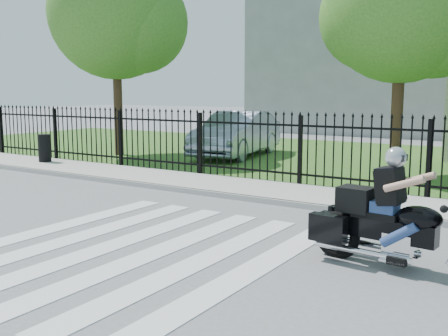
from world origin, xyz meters
The scene contains 12 objects.
ground centered at (0.00, 0.00, 0.00)m, with size 120.00×120.00×0.00m, color slate.
crosswalk centered at (0.00, 0.00, 0.01)m, with size 5.00×5.50×0.01m, color silver, non-canonical shape.
sidewalk centered at (0.00, 5.00, 0.06)m, with size 40.00×2.00×0.12m, color #ADAAA3.
curb centered at (0.00, 4.00, 0.06)m, with size 40.00×0.12×0.12m, color #ADAAA3.
grass_strip centered at (0.00, 12.00, 0.01)m, with size 40.00×12.00×0.02m, color #30571E.
iron_fence centered at (0.00, 6.00, 0.90)m, with size 26.00×0.04×1.80m.
tree_left centered at (-8.50, 8.50, 5.17)m, with size 4.80×4.80×7.58m.
tree_mid centered at (1.50, 9.00, 4.67)m, with size 4.20×4.20×6.78m.
building_tall centered at (-3.00, 26.00, 6.00)m, with size 15.00×10.00×12.00m, color #94989D.
motorcycle_rider centered at (3.59, 1.27, 0.69)m, with size 2.57×0.96×1.70m.
parked_car centered at (-4.58, 10.49, 0.83)m, with size 1.72×4.93×1.62m, color #94A1BA.
litter_bin centered at (-8.60, 5.22, 0.56)m, with size 0.39×0.39×0.88m, color black.
Camera 1 is at (5.35, -5.70, 2.39)m, focal length 42.00 mm.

